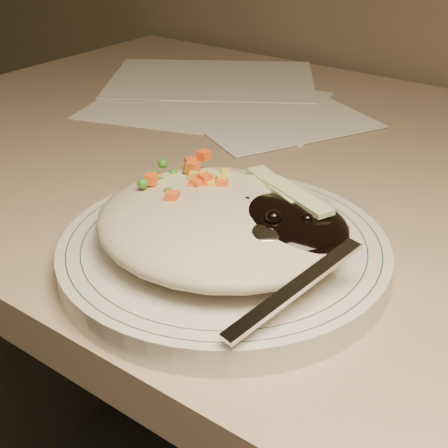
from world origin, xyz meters
The scene contains 5 objects.
desk centered at (0.00, 1.38, 0.54)m, with size 1.40×0.70×0.74m.
plate centered at (-0.10, 1.16, 0.75)m, with size 0.25×0.25×0.02m, color silver.
plate_rim centered at (-0.10, 1.16, 0.76)m, with size 0.24×0.24×0.00m.
meal centered at (-0.10, 1.16, 0.78)m, with size 0.21×0.19×0.05m.
papers centered at (-0.36, 1.51, 0.74)m, with size 0.48×0.41×0.00m.
Camera 1 is at (0.14, 0.83, 1.01)m, focal length 50.00 mm.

